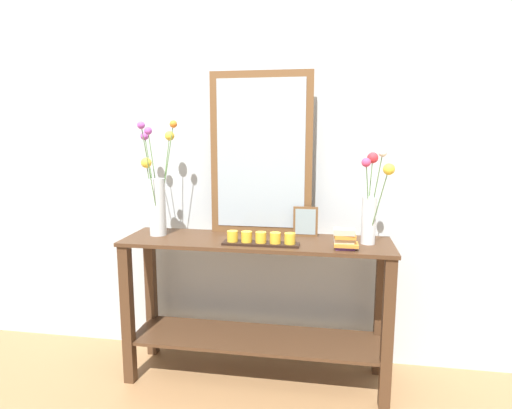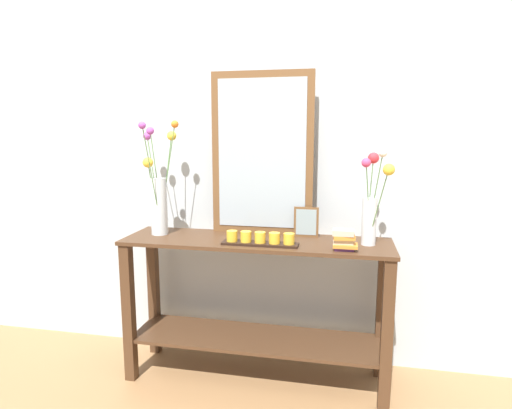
{
  "view_description": "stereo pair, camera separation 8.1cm",
  "coord_description": "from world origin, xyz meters",
  "px_view_note": "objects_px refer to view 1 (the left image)",
  "views": [
    {
      "loc": [
        0.37,
        -2.19,
        1.35
      ],
      "look_at": [
        0.0,
        0.0,
        0.99
      ],
      "focal_mm": 30.0,
      "sensor_mm": 36.0,
      "label": 1
    },
    {
      "loc": [
        0.45,
        -2.18,
        1.35
      ],
      "look_at": [
        0.0,
        0.0,
        0.99
      ],
      "focal_mm": 30.0,
      "sensor_mm": 36.0,
      "label": 2
    }
  ],
  "objects_px": {
    "mirror_leaning": "(262,154)",
    "book_stack": "(345,239)",
    "candle_tray": "(261,239)",
    "console_table": "(256,294)",
    "vase_right": "(371,204)",
    "picture_frame_small": "(305,222)",
    "tall_vase_left": "(157,194)"
  },
  "relations": [
    {
      "from": "mirror_leaning",
      "to": "tall_vase_left",
      "type": "relative_size",
      "value": 1.42
    },
    {
      "from": "picture_frame_small",
      "to": "book_stack",
      "type": "xyz_separation_m",
      "value": [
        0.2,
        -0.23,
        -0.03
      ]
    },
    {
      "from": "console_table",
      "to": "candle_tray",
      "type": "height_order",
      "value": "candle_tray"
    },
    {
      "from": "mirror_leaning",
      "to": "vase_right",
      "type": "height_order",
      "value": "mirror_leaning"
    },
    {
      "from": "vase_right",
      "to": "picture_frame_small",
      "type": "relative_size",
      "value": 2.96
    },
    {
      "from": "vase_right",
      "to": "candle_tray",
      "type": "height_order",
      "value": "vase_right"
    },
    {
      "from": "mirror_leaning",
      "to": "tall_vase_left",
      "type": "height_order",
      "value": "mirror_leaning"
    },
    {
      "from": "console_table",
      "to": "candle_tray",
      "type": "bearing_deg",
      "value": -67.28
    },
    {
      "from": "book_stack",
      "to": "mirror_leaning",
      "type": "bearing_deg",
      "value": 149.21
    },
    {
      "from": "console_table",
      "to": "book_stack",
      "type": "bearing_deg",
      "value": -13.1
    },
    {
      "from": "console_table",
      "to": "mirror_leaning",
      "type": "bearing_deg",
      "value": 88.31
    },
    {
      "from": "picture_frame_small",
      "to": "tall_vase_left",
      "type": "bearing_deg",
      "value": -172.93
    },
    {
      "from": "candle_tray",
      "to": "console_table",
      "type": "bearing_deg",
      "value": 112.72
    },
    {
      "from": "tall_vase_left",
      "to": "candle_tray",
      "type": "xyz_separation_m",
      "value": [
        0.6,
        -0.12,
        -0.2
      ]
    },
    {
      "from": "book_stack",
      "to": "vase_right",
      "type": "bearing_deg",
      "value": 40.42
    },
    {
      "from": "tall_vase_left",
      "to": "candle_tray",
      "type": "height_order",
      "value": "tall_vase_left"
    },
    {
      "from": "mirror_leaning",
      "to": "book_stack",
      "type": "height_order",
      "value": "mirror_leaning"
    },
    {
      "from": "mirror_leaning",
      "to": "picture_frame_small",
      "type": "distance_m",
      "value": 0.45
    },
    {
      "from": "mirror_leaning",
      "to": "candle_tray",
      "type": "relative_size",
      "value": 2.29
    },
    {
      "from": "vase_right",
      "to": "picture_frame_small",
      "type": "bearing_deg",
      "value": 160.3
    },
    {
      "from": "candle_tray",
      "to": "vase_right",
      "type": "bearing_deg",
      "value": 10.79
    },
    {
      "from": "picture_frame_small",
      "to": "mirror_leaning",
      "type": "bearing_deg",
      "value": 171.11
    },
    {
      "from": "console_table",
      "to": "book_stack",
      "type": "relative_size",
      "value": 11.76
    },
    {
      "from": "console_table",
      "to": "candle_tray",
      "type": "xyz_separation_m",
      "value": [
        0.04,
        -0.1,
        0.33
      ]
    },
    {
      "from": "candle_tray",
      "to": "picture_frame_small",
      "type": "distance_m",
      "value": 0.31
    },
    {
      "from": "console_table",
      "to": "mirror_leaning",
      "type": "xyz_separation_m",
      "value": [
        0.0,
        0.16,
        0.75
      ]
    },
    {
      "from": "vase_right",
      "to": "book_stack",
      "type": "height_order",
      "value": "vase_right"
    },
    {
      "from": "candle_tray",
      "to": "book_stack",
      "type": "height_order",
      "value": "book_stack"
    },
    {
      "from": "candle_tray",
      "to": "book_stack",
      "type": "distance_m",
      "value": 0.42
    },
    {
      "from": "mirror_leaning",
      "to": "book_stack",
      "type": "bearing_deg",
      "value": -30.79
    },
    {
      "from": "vase_right",
      "to": "picture_frame_small",
      "type": "xyz_separation_m",
      "value": [
        -0.34,
        0.12,
        -0.13
      ]
    },
    {
      "from": "picture_frame_small",
      "to": "candle_tray",
      "type": "bearing_deg",
      "value": -133.54
    }
  ]
}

